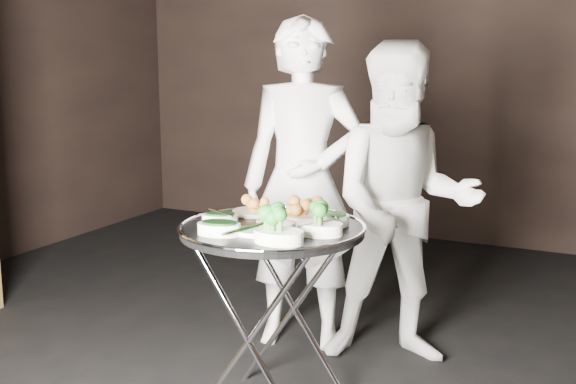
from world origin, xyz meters
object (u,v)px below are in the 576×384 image
at_px(tray_stand, 273,311).
at_px(waiter_left, 303,184).
at_px(waiter_right, 403,206).
at_px(serving_tray, 272,229).

distance_m(tray_stand, waiter_left, 0.89).
bearing_deg(waiter_left, tray_stand, -91.05).
height_order(tray_stand, waiter_left, waiter_left).
bearing_deg(tray_stand, waiter_right, 66.75).
bearing_deg(waiter_right, waiter_left, 158.40).
bearing_deg(tray_stand, serving_tray, -38.66).
relative_size(serving_tray, waiter_left, 0.45).
relative_size(tray_stand, serving_tray, 1.03).
height_order(waiter_left, waiter_right, waiter_left).
relative_size(tray_stand, waiter_left, 0.47).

